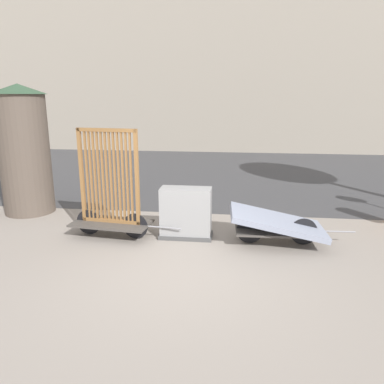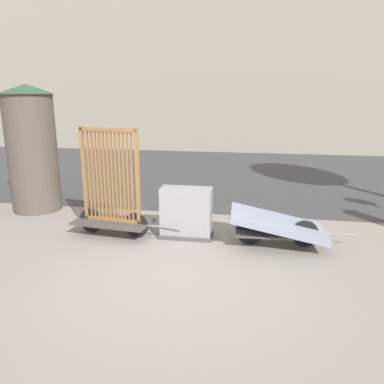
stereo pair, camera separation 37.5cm
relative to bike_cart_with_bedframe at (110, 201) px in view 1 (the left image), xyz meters
The scene contains 7 objects.
ground_plane 2.33m from the bike_cart_with_bedframe, 40.17° to the right, with size 60.00×60.00×0.00m, color gray.
road_strip 7.22m from the bike_cart_with_bedframe, 76.46° to the left, with size 56.00×10.44×0.01m.
building_facade 15.58m from the bike_cart_with_bedframe, 83.25° to the left, with size 48.00×4.00×13.89m.
bike_cart_with_bedframe is the anchor object (origin of this frame).
bike_cart_with_mattress 3.39m from the bike_cart_with_bedframe, ahead, with size 2.45×1.17×0.70m.
utility_cabinet 1.57m from the bike_cart_with_bedframe, ahead, with size 1.09×0.50×1.05m.
advertising_column 3.08m from the bike_cart_with_bedframe, 151.62° to the left, with size 1.34×1.34×3.13m.
Camera 1 is at (0.86, -5.68, 2.86)m, focal length 35.00 mm.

